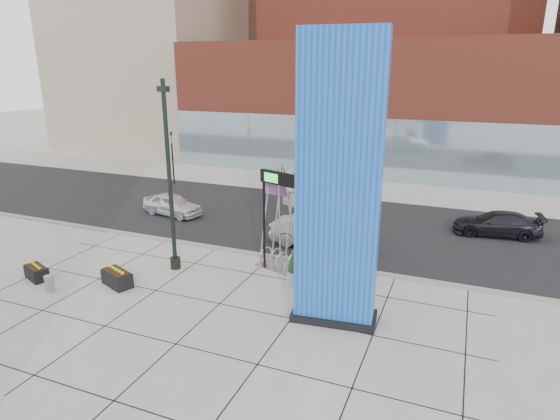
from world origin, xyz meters
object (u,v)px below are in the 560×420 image
at_px(blue_pylon, 339,191).
at_px(car_white_west, 172,205).
at_px(concrete_bollard, 49,284).
at_px(car_silver_mid, 319,232).
at_px(overhead_street_sign, 280,186).
at_px(public_art_sculpture, 280,243).
at_px(lamp_post, 171,196).

bearing_deg(blue_pylon, car_white_west, 140.33).
bearing_deg(concrete_bollard, blue_pylon, 11.05).
relative_size(car_white_west, car_silver_mid, 0.80).
height_order(overhead_street_sign, car_white_west, overhead_street_sign).
distance_m(concrete_bollard, car_silver_mid, 12.50).
xyz_separation_m(concrete_bollard, overhead_street_sign, (8.03, 5.49, 3.63)).
height_order(public_art_sculpture, car_silver_mid, public_art_sculpture).
relative_size(blue_pylon, overhead_street_sign, 2.18).
bearing_deg(car_white_west, public_art_sculpture, -109.11).
relative_size(overhead_street_sign, car_silver_mid, 0.94).
bearing_deg(overhead_street_sign, public_art_sculpture, 141.91).
xyz_separation_m(lamp_post, overhead_street_sign, (4.56, 1.57, 0.53)).
bearing_deg(public_art_sculpture, car_silver_mid, 92.36).
relative_size(lamp_post, car_white_west, 2.13).
bearing_deg(car_silver_mid, concrete_bollard, 137.70).
relative_size(public_art_sculpture, overhead_street_sign, 1.04).
height_order(concrete_bollard, overhead_street_sign, overhead_street_sign).
distance_m(lamp_post, overhead_street_sign, 4.86).
bearing_deg(car_silver_mid, blue_pylon, -155.61).
bearing_deg(overhead_street_sign, blue_pylon, -23.69).
bearing_deg(overhead_street_sign, car_white_west, 170.72).
relative_size(lamp_post, car_silver_mid, 1.71).
bearing_deg(lamp_post, public_art_sculpture, 21.78).
height_order(blue_pylon, car_silver_mid, blue_pylon).
height_order(lamp_post, car_silver_mid, lamp_post).
relative_size(overhead_street_sign, car_white_west, 1.17).
bearing_deg(blue_pylon, concrete_bollard, -175.19).
xyz_separation_m(blue_pylon, concrete_bollard, (-11.46, -2.24, -4.52)).
bearing_deg(public_art_sculpture, lamp_post, -140.16).
xyz_separation_m(concrete_bollard, car_white_west, (-1.32, 10.68, 0.33)).
distance_m(public_art_sculpture, overhead_street_sign, 2.72).
bearing_deg(blue_pylon, car_silver_mid, 105.67).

